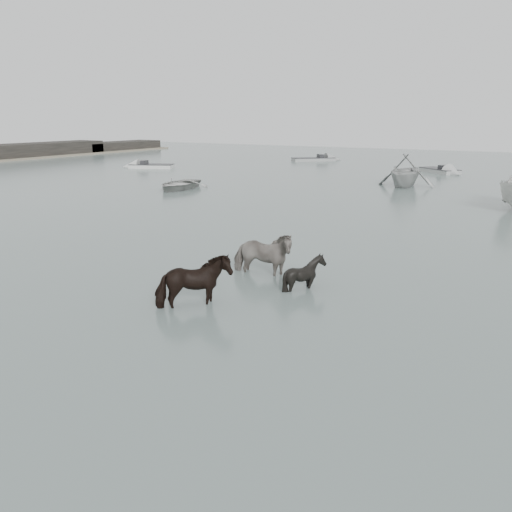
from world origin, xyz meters
name	(u,v)px	position (x,y,z in m)	size (l,w,h in m)	color
ground	(272,312)	(0.00, 0.00, 0.00)	(140.00, 140.00, 0.00)	#4F5E59
pony_pinto	(262,248)	(-1.73, 2.60, 0.88)	(0.95, 2.09, 1.77)	black
pony_dark	(194,278)	(-1.89, -0.73, 0.82)	(1.64, 1.40, 1.65)	black
pony_black	(305,267)	(-0.04, 2.11, 0.65)	(1.05, 1.18, 1.30)	black
rowboat_lead	(179,183)	(-16.30, 16.83, 0.45)	(3.08, 4.31, 0.89)	#A4A5A0
rowboat_trail	(406,169)	(-3.00, 26.03, 1.24)	(4.05, 4.70, 2.47)	#A7A9A7
skiff_outer	(151,164)	(-27.87, 27.20, 0.38)	(5.83, 1.60, 0.75)	silver
skiff_mid	(440,169)	(-2.56, 36.81, 0.38)	(5.32, 1.60, 0.75)	#9C9E9B
skiff_far	(314,158)	(-17.37, 42.66, 0.38)	(6.71, 1.60, 0.75)	gray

